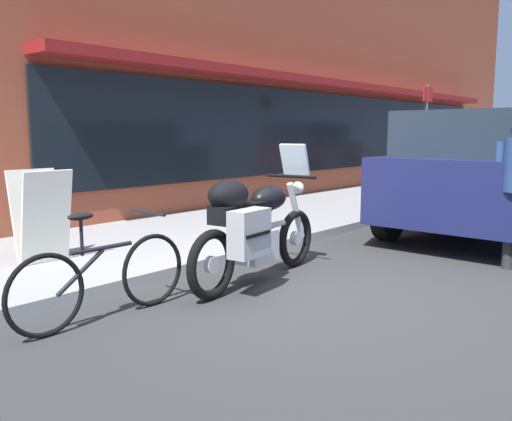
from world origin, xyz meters
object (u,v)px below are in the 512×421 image
parked_minivan (494,171)px  sandwich_board_sign (41,216)px  touring_motorcycle (254,225)px  parking_sign_pole (426,131)px  parked_bicycle (103,278)px

parked_minivan → sandwich_board_sign: 6.33m
touring_motorcycle → parked_minivan: 4.53m
sandwich_board_sign → parking_sign_pole: parking_sign_pole is taller
parking_sign_pole → parked_bicycle: bearing=-172.4°
parked_minivan → sandwich_board_sign: size_ratio=4.57×
parked_bicycle → parking_sign_pole: bearing=7.6°
touring_motorcycle → sandwich_board_sign: size_ratio=2.16×
touring_motorcycle → parking_sign_pole: (7.50, 1.46, 0.95)m
parked_bicycle → touring_motorcycle: bearing=-8.7°
parked_bicycle → parked_minivan: bearing=-11.2°
touring_motorcycle → parked_minivan: bearing=-12.1°
touring_motorcycle → parked_bicycle: bearing=171.3°
touring_motorcycle → parked_minivan: (4.42, -0.95, 0.35)m
parking_sign_pole → touring_motorcycle: bearing=-169.0°
touring_motorcycle → parked_bicycle: size_ratio=1.32×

